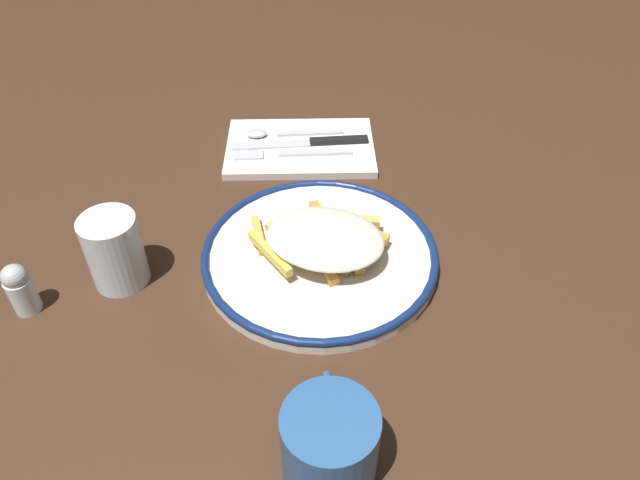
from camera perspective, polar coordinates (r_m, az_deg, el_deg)
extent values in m
plane|color=#3D2518|center=(0.74, 0.00, -2.00)|extent=(2.60, 2.60, 0.00)
cylinder|color=silver|center=(0.74, 0.00, -1.58)|extent=(0.29, 0.29, 0.01)
torus|color=navy|center=(0.73, 0.00, -1.16)|extent=(0.29, 0.29, 0.01)
cube|color=#CC8841|center=(0.73, -0.87, 0.63)|extent=(0.04, 0.07, 0.01)
cube|color=#E4B356|center=(0.75, -3.22, 0.31)|extent=(0.06, 0.06, 0.01)
cube|color=gold|center=(0.75, -5.88, 0.46)|extent=(0.07, 0.02, 0.01)
cube|color=#F1B767|center=(0.76, 0.24, 1.16)|extent=(0.10, 0.01, 0.01)
cube|color=#F1C454|center=(0.75, -0.92, 0.71)|extent=(0.04, 0.09, 0.01)
cube|color=gold|center=(0.71, -4.82, -1.27)|extent=(0.07, 0.06, 0.01)
cube|color=gold|center=(0.72, -0.39, -1.78)|extent=(0.06, 0.09, 0.01)
cube|color=gold|center=(0.72, -0.91, 0.32)|extent=(0.06, 0.02, 0.01)
cube|color=orange|center=(0.77, -0.32, 1.91)|extent=(0.07, 0.02, 0.01)
cube|color=#C18531|center=(0.72, 1.57, -1.10)|extent=(0.05, 0.07, 0.01)
cube|color=#E19647|center=(0.72, 1.58, -0.13)|extent=(0.06, 0.06, 0.01)
cube|color=#C38731|center=(0.72, 2.52, -0.43)|extent=(0.06, 0.08, 0.01)
cube|color=gold|center=(0.74, 3.16, 1.02)|extent=(0.05, 0.09, 0.01)
cube|color=gold|center=(0.72, 0.63, 0.11)|extent=(0.07, 0.06, 0.01)
cube|color=#E7BB54|center=(0.75, 2.13, 0.46)|extent=(0.07, 0.01, 0.01)
cube|color=orange|center=(0.71, -0.22, -2.08)|extent=(0.08, 0.04, 0.01)
cube|color=#D18E45|center=(0.72, 3.22, -1.50)|extent=(0.06, 0.02, 0.01)
cube|color=#C58637|center=(0.73, 4.07, -1.07)|extent=(0.09, 0.02, 0.01)
cube|color=#EEC458|center=(0.75, 2.40, 0.76)|extent=(0.07, 0.07, 0.01)
cube|color=#E2B351|center=(0.75, 3.01, 1.81)|extent=(0.02, 0.07, 0.01)
ellipsoid|color=silver|center=(0.71, 0.51, 0.19)|extent=(0.15, 0.17, 0.02)
cube|color=white|center=(0.93, -1.91, 8.84)|extent=(0.15, 0.23, 0.01)
cube|color=silver|center=(0.90, -0.50, 8.35)|extent=(0.01, 0.11, 0.00)
cube|color=silver|center=(0.91, -6.82, 8.07)|extent=(0.02, 0.04, 0.00)
cube|color=black|center=(0.93, 1.82, 9.51)|extent=(0.02, 0.09, 0.01)
cube|color=silver|center=(0.93, -4.73, 9.06)|extent=(0.02, 0.12, 0.00)
cube|color=silver|center=(0.95, -0.95, 10.20)|extent=(0.01, 0.10, 0.00)
ellipsoid|color=silver|center=(0.95, -6.09, 10.09)|extent=(0.02, 0.03, 0.01)
cylinder|color=silver|center=(0.73, -19.07, -0.99)|extent=(0.07, 0.07, 0.09)
cylinder|color=#2A578D|center=(0.54, 0.50, -19.10)|extent=(0.08, 0.08, 0.08)
torus|color=#2A578D|center=(0.56, 0.32, -14.74)|extent=(0.05, 0.01, 0.05)
cylinder|color=silver|center=(0.75, -26.56, -4.72)|extent=(0.03, 0.03, 0.05)
sphere|color=#B7BABF|center=(0.73, -27.25, -3.12)|extent=(0.03, 0.03, 0.03)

